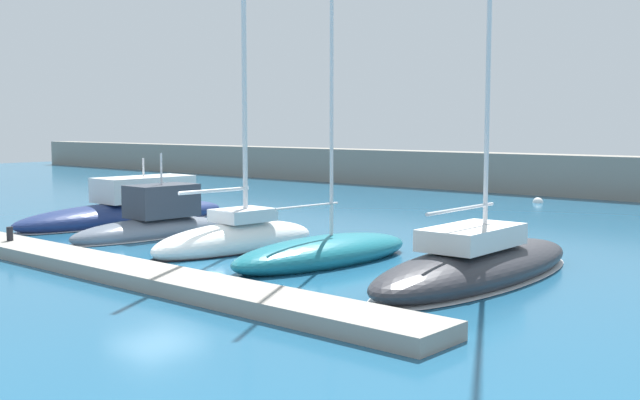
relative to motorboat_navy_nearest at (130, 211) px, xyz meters
The scene contains 10 objects.
ground_plane 9.76m from the motorboat_navy_nearest, 30.58° to the right, with size 120.00×120.00×0.00m, color #1E567A.
dock_pier 10.88m from the motorboat_navy_nearest, 39.48° to the right, with size 22.21×1.59×0.37m, color gray.
breakwater_seawall 24.80m from the motorboat_navy_nearest, 70.21° to the left, with size 108.00×2.11×2.33m, color gray.
motorboat_navy_nearest is the anchor object (origin of this frame).
motorboat_slate_second 4.44m from the motorboat_navy_nearest, 24.35° to the right, with size 1.98×6.34×3.25m.
sailboat_white_third 8.68m from the motorboat_navy_nearest, 12.24° to the right, with size 2.32×6.49×13.32m.
sailboat_teal_fourth 12.23m from the motorboat_navy_nearest, ahead, with size 2.66×6.87×12.76m.
sailboat_charcoal_fifth 16.78m from the motorboat_navy_nearest, ahead, with size 2.88×9.15×16.35m.
mooring_buoy_white 20.73m from the motorboat_navy_nearest, 64.31° to the left, with size 0.54×0.54×0.54m, color white.
dock_bollard 7.75m from the motorboat_navy_nearest, 63.09° to the right, with size 0.20×0.20×0.44m, color black.
Camera 1 is at (18.32, -13.51, 4.00)m, focal length 43.30 mm.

